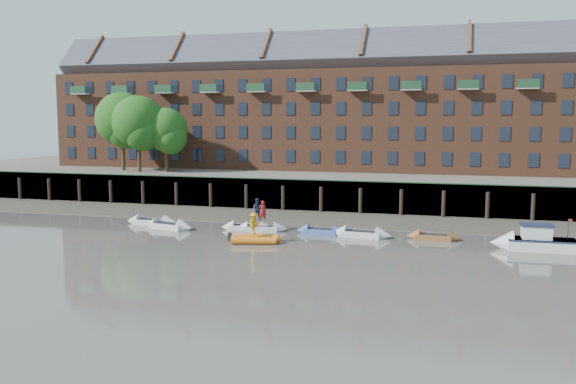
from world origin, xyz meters
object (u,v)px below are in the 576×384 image
at_px(rib_tender, 257,239).
at_px(rowboat_0, 152,222).
at_px(rowboat_2, 247,228).
at_px(rowboat_4, 321,231).
at_px(person_rower_b, 258,209).
at_px(person_rib_crew, 254,224).
at_px(rowboat_6, 433,237).
at_px(rowboat_1, 168,226).
at_px(rowboat_5, 361,234).
at_px(person_rower_a, 263,211).
at_px(rowboat_3, 261,228).
at_px(motor_launch, 527,241).

bearing_deg(rib_tender, rowboat_0, 143.60).
xyz_separation_m(rowboat_2, rowboat_4, (6.37, 0.14, -0.02)).
relative_size(person_rower_b, person_rib_crew, 1.10).
bearing_deg(rowboat_6, person_rib_crew, -158.35).
bearing_deg(person_rib_crew, rowboat_4, -21.96).
bearing_deg(rowboat_6, rowboat_0, -178.72).
distance_m(rowboat_4, person_rib_crew, 6.50).
bearing_deg(rowboat_1, rowboat_5, 13.58).
relative_size(rowboat_0, rowboat_2, 1.07).
xyz_separation_m(rowboat_0, rowboat_2, (9.14, -0.29, -0.02)).
height_order(rowboat_2, person_rower_b, person_rower_b).
bearing_deg(rowboat_2, person_rower_b, 1.43).
bearing_deg(rowboat_6, rowboat_2, -177.91).
relative_size(rowboat_1, rowboat_2, 1.08).
bearing_deg(rowboat_4, person_rib_crew, -130.60).
bearing_deg(person_rower_a, rowboat_5, 153.34).
bearing_deg(rowboat_2, rowboat_1, -177.14).
bearing_deg(rowboat_0, rowboat_3, -1.01).
height_order(rowboat_3, rowboat_6, rowboat_3).
height_order(rowboat_0, rowboat_4, rowboat_0).
bearing_deg(rowboat_3, rib_tender, -85.46).
bearing_deg(motor_launch, rowboat_4, -8.60).
xyz_separation_m(rowboat_1, rowboat_2, (6.80, 1.17, -0.02)).
xyz_separation_m(rowboat_1, person_rower_a, (8.21, 1.05, 1.49)).
distance_m(rowboat_2, person_rib_crew, 5.33).
distance_m(rowboat_1, rowboat_5, 16.61).
xyz_separation_m(rowboat_5, rib_tender, (-7.37, -4.37, 0.03)).
bearing_deg(person_rib_crew, rowboat_1, 87.40).
xyz_separation_m(rowboat_2, motor_launch, (22.09, -1.84, 0.39)).
bearing_deg(rib_tender, rowboat_1, 145.93).
bearing_deg(rowboat_5, person_rower_a, -176.18).
relative_size(rib_tender, person_rib_crew, 2.27).
bearing_deg(rowboat_0, motor_launch, -2.96).
relative_size(rowboat_1, motor_launch, 0.85).
relative_size(person_rower_a, person_rower_b, 0.93).
relative_size(rowboat_3, rib_tender, 1.19).
relative_size(rowboat_5, rowboat_6, 1.17).
height_order(rowboat_6, rib_tender, rowboat_6).
height_order(rowboat_6, person_rower_a, person_rower_a).
bearing_deg(rowboat_5, rowboat_1, -171.73).
xyz_separation_m(rowboat_0, rowboat_1, (2.34, -1.46, -0.01)).
distance_m(rowboat_0, rowboat_3, 10.38).
xyz_separation_m(rib_tender, person_rower_a, (-1.01, 4.62, 1.46)).
bearing_deg(rowboat_4, motor_launch, -7.04).
xyz_separation_m(rowboat_3, motor_launch, (20.86, -1.78, 0.39)).
relative_size(rowboat_1, rowboat_4, 1.20).
bearing_deg(person_rower_a, rib_tender, 77.37).
relative_size(rowboat_4, person_rib_crew, 2.46).
relative_size(rowboat_0, person_rower_b, 2.66).
bearing_deg(rowboat_6, rib_tender, -157.85).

